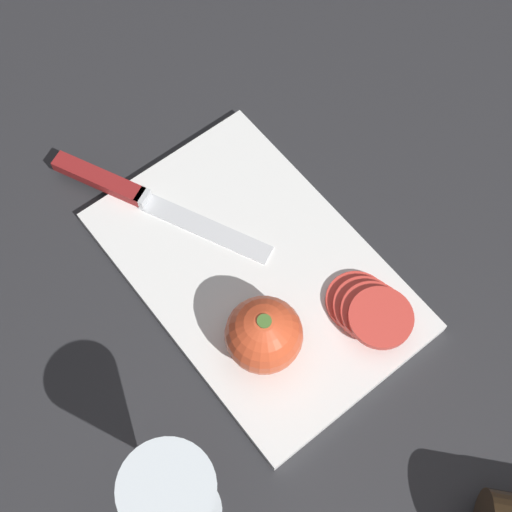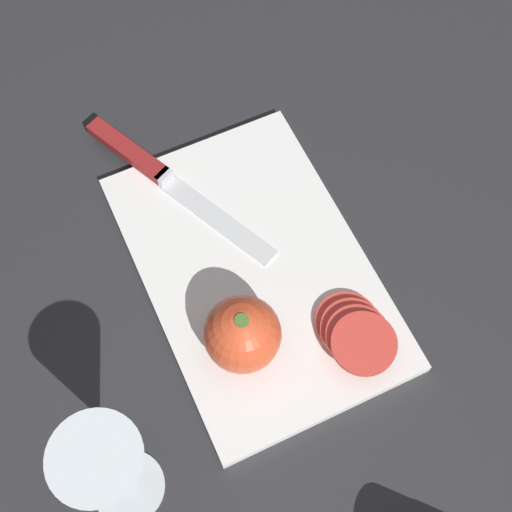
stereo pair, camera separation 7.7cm
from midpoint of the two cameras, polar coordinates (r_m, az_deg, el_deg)
ground_plane at (r=0.79m, az=-0.57°, el=-4.31°), size 3.00×3.00×0.00m
cutting_board at (r=0.80m, az=-2.73°, el=-1.43°), size 0.36×0.24×0.01m
wine_glass at (r=0.64m, az=-10.27°, el=-18.83°), size 0.08×0.08×0.17m
whole_tomato at (r=0.72m, az=-2.41°, el=-6.65°), size 0.08×0.08×0.08m
knife at (r=0.86m, az=-13.35°, el=5.03°), size 0.26×0.14×0.01m
tomato_slice_stack_near at (r=0.76m, az=6.18°, el=-4.56°), size 0.10×0.07×0.03m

